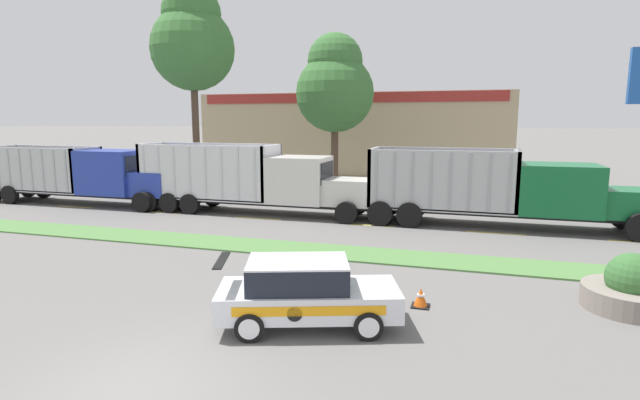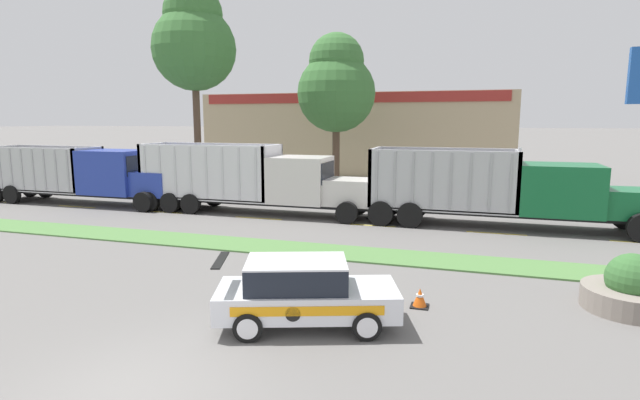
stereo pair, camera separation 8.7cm
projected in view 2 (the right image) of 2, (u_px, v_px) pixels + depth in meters
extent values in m
plane|color=slate|center=(131.00, 393.00, 8.66)|extent=(600.00, 600.00, 0.00)
cube|color=#517F42|center=(311.00, 250.00, 17.99)|extent=(120.00, 1.95, 0.06)
cube|color=yellow|center=(1.00, 202.00, 28.72)|extent=(2.40, 0.14, 0.01)
cube|color=yellow|center=(77.00, 207.00, 27.13)|extent=(2.40, 0.14, 0.01)
cube|color=yellow|center=(162.00, 212.00, 25.53)|extent=(2.40, 0.14, 0.01)
cube|color=yellow|center=(258.00, 218.00, 23.94)|extent=(2.40, 0.14, 0.01)
cube|color=yellow|center=(369.00, 225.00, 22.35)|extent=(2.40, 0.14, 0.01)
cube|color=yellow|center=(496.00, 233.00, 20.76)|extent=(2.40, 0.14, 0.01)
cube|color=black|center=(259.00, 202.00, 25.16)|extent=(12.35, 1.32, 0.18)
cube|color=silver|center=(353.00, 192.00, 23.61)|extent=(2.55, 1.97, 1.22)
cube|color=#B7B7BC|center=(380.00, 193.00, 23.22)|extent=(0.06, 1.68, 1.04)
cube|color=silver|center=(300.00, 179.00, 24.31)|extent=(2.76, 2.40, 2.23)
cube|color=black|center=(328.00, 172.00, 23.83)|extent=(0.04, 2.04, 1.00)
cylinder|color=silver|center=(266.00, 165.00, 23.89)|extent=(0.14, 0.14, 1.49)
cube|color=silver|center=(212.00, 196.00, 25.92)|extent=(7.04, 2.40, 0.12)
cube|color=silver|center=(273.00, 172.00, 24.69)|extent=(0.16, 2.40, 2.70)
cube|color=silver|center=(154.00, 168.00, 26.72)|extent=(0.16, 2.40, 2.70)
cube|color=silver|center=(199.00, 173.00, 24.65)|extent=(7.04, 0.16, 2.70)
cube|color=silver|center=(221.00, 168.00, 26.76)|extent=(7.04, 0.16, 2.70)
cube|color=#BCBCC1|center=(145.00, 171.00, 25.46)|extent=(0.10, 0.04, 2.57)
cube|color=#BCBCC1|center=(160.00, 171.00, 25.20)|extent=(0.10, 0.04, 2.57)
cube|color=#BCBCC1|center=(175.00, 172.00, 24.94)|extent=(0.10, 0.04, 2.57)
cube|color=#BCBCC1|center=(190.00, 172.00, 24.68)|extent=(0.10, 0.04, 2.57)
cube|color=#BCBCC1|center=(206.00, 173.00, 24.43)|extent=(0.10, 0.04, 2.57)
cube|color=#BCBCC1|center=(222.00, 174.00, 24.17)|extent=(0.10, 0.04, 2.57)
cube|color=#BCBCC1|center=(239.00, 174.00, 23.91)|extent=(0.10, 0.04, 2.57)
cube|color=#BCBCC1|center=(256.00, 175.00, 23.65)|extent=(0.10, 0.04, 2.57)
cylinder|color=black|center=(347.00, 213.00, 22.62)|extent=(1.02, 0.30, 1.02)
cylinder|color=black|center=(359.00, 204.00, 24.85)|extent=(1.02, 0.30, 1.02)
cylinder|color=black|center=(150.00, 202.00, 25.71)|extent=(1.02, 0.30, 1.02)
cylinder|color=black|center=(176.00, 195.00, 27.93)|extent=(1.02, 0.30, 1.02)
cylinder|color=black|center=(170.00, 203.00, 25.36)|extent=(1.02, 0.30, 1.02)
cylinder|color=black|center=(195.00, 196.00, 27.58)|extent=(1.02, 0.30, 1.02)
cylinder|color=black|center=(191.00, 204.00, 25.00)|extent=(1.02, 0.30, 1.02)
cylinder|color=black|center=(214.00, 197.00, 27.23)|extent=(1.02, 0.30, 1.02)
cube|color=black|center=(509.00, 213.00, 21.76)|extent=(12.07, 1.40, 0.18)
cube|color=#146033|center=(635.00, 204.00, 20.25)|extent=(2.53, 2.09, 1.16)
cube|color=#146033|center=(559.00, 189.00, 21.02)|extent=(3.20, 2.55, 2.10)
cube|color=black|center=(603.00, 182.00, 20.48)|extent=(0.04, 2.17, 0.95)
cylinder|color=silver|center=(518.00, 169.00, 20.59)|extent=(0.14, 0.14, 1.76)
cube|color=#ADADB2|center=(442.00, 206.00, 22.58)|extent=(6.34, 2.55, 0.12)
cube|color=#ADADB2|center=(517.00, 180.00, 21.46)|extent=(0.16, 2.55, 2.60)
cube|color=#ADADB2|center=(375.00, 176.00, 23.28)|extent=(0.16, 2.55, 2.60)
cube|color=#ADADB2|center=(441.00, 181.00, 21.25)|extent=(6.34, 0.16, 2.60)
cube|color=#ADADB2|center=(445.00, 175.00, 23.50)|extent=(6.34, 0.16, 2.60)
cube|color=#99999E|center=(377.00, 179.00, 21.97)|extent=(0.10, 0.04, 2.47)
cube|color=#99999E|center=(394.00, 180.00, 21.74)|extent=(0.10, 0.04, 2.47)
cube|color=#99999E|center=(413.00, 180.00, 21.50)|extent=(0.10, 0.04, 2.47)
cube|color=#99999E|center=(431.00, 181.00, 21.27)|extent=(0.10, 0.04, 2.47)
cube|color=#99999E|center=(451.00, 182.00, 21.03)|extent=(0.10, 0.04, 2.47)
cube|color=#99999E|center=(470.00, 182.00, 20.80)|extent=(0.10, 0.04, 2.47)
cube|color=#99999E|center=(490.00, 183.00, 20.57)|extent=(0.10, 0.04, 2.47)
cube|color=#99999E|center=(511.00, 184.00, 20.33)|extent=(0.10, 0.04, 2.47)
cylinder|color=black|center=(625.00, 216.00, 21.55)|extent=(1.12, 0.30, 1.12)
cylinder|color=black|center=(381.00, 213.00, 22.19)|extent=(1.12, 0.30, 1.12)
cylinder|color=black|center=(390.00, 204.00, 24.56)|extent=(1.12, 0.30, 1.12)
cylinder|color=black|center=(410.00, 215.00, 21.81)|extent=(1.12, 0.30, 1.12)
cylinder|color=black|center=(417.00, 206.00, 24.18)|extent=(1.12, 0.30, 1.12)
cube|color=black|center=(84.00, 193.00, 27.98)|extent=(11.54, 1.29, 0.18)
cube|color=#23389E|center=(156.00, 183.00, 26.46)|extent=(2.04, 1.93, 1.29)
cube|color=#B7B7BC|center=(173.00, 184.00, 26.15)|extent=(0.06, 1.64, 1.10)
cube|color=#23389E|center=(114.00, 172.00, 27.15)|extent=(3.21, 2.35, 2.35)
cube|color=black|center=(139.00, 165.00, 26.61)|extent=(0.04, 2.00, 1.06)
cylinder|color=silver|center=(77.00, 160.00, 26.83)|extent=(0.14, 0.14, 1.37)
cube|color=#B7B7BC|center=(47.00, 189.00, 28.73)|extent=(6.29, 2.35, 0.12)
cube|color=#B7B7BC|center=(89.00, 169.00, 27.63)|extent=(0.16, 2.35, 2.41)
cube|color=#B7B7BC|center=(4.00, 166.00, 29.44)|extent=(0.16, 2.35, 2.41)
cube|color=#B7B7BC|center=(29.00, 169.00, 27.51)|extent=(6.29, 0.16, 2.41)
cube|color=#B7B7BC|center=(60.00, 166.00, 29.57)|extent=(6.29, 0.16, 2.41)
cube|color=#A3A3A8|center=(0.00, 169.00, 27.99)|extent=(0.10, 0.04, 2.29)
cube|color=#A3A3A8|center=(11.00, 169.00, 27.76)|extent=(0.10, 0.04, 2.29)
cube|color=#A3A3A8|center=(22.00, 169.00, 27.53)|extent=(0.10, 0.04, 2.29)
cube|color=#A3A3A8|center=(33.00, 170.00, 27.30)|extent=(0.10, 0.04, 2.29)
cube|color=#A3A3A8|center=(44.00, 170.00, 27.06)|extent=(0.10, 0.04, 2.29)
cube|color=#A3A3A8|center=(56.00, 171.00, 26.83)|extent=(0.10, 0.04, 2.29)
cube|color=#A3A3A8|center=(68.00, 171.00, 26.60)|extent=(0.10, 0.04, 2.29)
cylinder|color=black|center=(143.00, 202.00, 25.51)|extent=(1.04, 0.30, 1.04)
cylinder|color=black|center=(169.00, 196.00, 27.68)|extent=(1.04, 0.30, 1.04)
cylinder|color=black|center=(30.00, 188.00, 30.61)|extent=(1.04, 0.30, 1.04)
cylinder|color=black|center=(12.00, 194.00, 28.07)|extent=(1.04, 0.30, 1.04)
cylinder|color=black|center=(45.00, 189.00, 30.25)|extent=(1.04, 0.30, 1.04)
cube|color=silver|center=(307.00, 300.00, 11.40)|extent=(4.43, 2.94, 0.60)
cube|color=black|center=(296.00, 275.00, 11.30)|extent=(2.62, 2.15, 0.59)
cube|color=silver|center=(296.00, 261.00, 11.25)|extent=(2.62, 2.15, 0.04)
cube|color=black|center=(220.00, 260.00, 11.20)|extent=(0.63, 1.35, 0.03)
cube|color=orange|center=(307.00, 311.00, 10.54)|extent=(3.10, 1.08, 0.21)
cylinder|color=black|center=(293.00, 314.00, 10.54)|extent=(0.32, 0.12, 0.33)
cylinder|color=black|center=(367.00, 326.00, 10.68)|extent=(0.67, 0.40, 0.64)
cylinder|color=silver|center=(367.00, 328.00, 10.58)|extent=(0.43, 0.16, 0.45)
cylinder|color=black|center=(359.00, 299.00, 12.28)|extent=(0.67, 0.40, 0.64)
cylinder|color=silver|center=(358.00, 297.00, 12.39)|extent=(0.43, 0.16, 0.45)
cylinder|color=black|center=(248.00, 327.00, 10.61)|extent=(0.67, 0.40, 0.64)
cylinder|color=silver|center=(247.00, 329.00, 10.51)|extent=(0.43, 0.16, 0.45)
cylinder|color=black|center=(255.00, 300.00, 12.21)|extent=(0.67, 0.40, 0.64)
cylinder|color=silver|center=(256.00, 298.00, 12.32)|extent=(0.43, 0.16, 0.45)
cylinder|color=gray|center=(630.00, 299.00, 12.42)|extent=(2.27, 2.27, 0.55)
sphere|color=#386B33|center=(632.00, 279.00, 12.34)|extent=(1.25, 1.25, 1.25)
cube|color=black|center=(420.00, 306.00, 12.64)|extent=(0.45, 0.45, 0.03)
cone|color=#EA5B14|center=(420.00, 297.00, 12.60)|extent=(0.35, 0.35, 0.45)
cylinder|color=white|center=(420.00, 295.00, 12.59)|extent=(0.19, 0.19, 0.05)
cube|color=tan|center=(362.00, 133.00, 46.79)|extent=(26.57, 12.00, 6.90)
cube|color=maroon|center=(347.00, 98.00, 40.61)|extent=(25.24, 0.10, 0.80)
cylinder|color=brown|center=(336.00, 151.00, 34.99)|extent=(0.51, 0.51, 5.01)
sphere|color=#386B33|center=(336.00, 93.00, 34.36)|extent=(5.39, 5.39, 5.39)
sphere|color=#386B33|center=(336.00, 61.00, 34.01)|extent=(3.77, 3.77, 3.77)
cylinder|color=brown|center=(197.00, 133.00, 32.40)|extent=(0.45, 0.45, 7.68)
sphere|color=#386B33|center=(194.00, 49.00, 31.56)|extent=(5.28, 5.28, 5.28)
sphere|color=#386B33|center=(193.00, 14.00, 31.22)|extent=(3.70, 3.70, 3.70)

